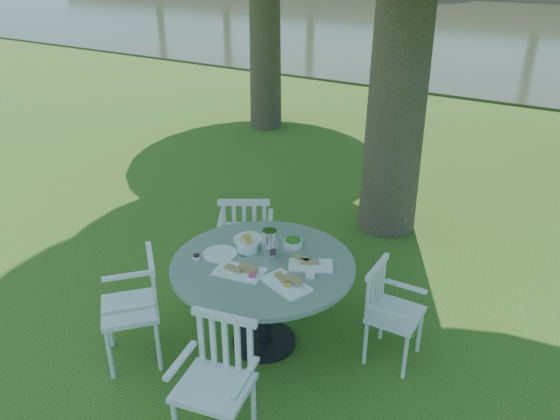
# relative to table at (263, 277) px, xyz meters

# --- Properties ---
(ground) EXTENTS (140.00, 140.00, 0.00)m
(ground) POSITION_rel_table_xyz_m (-0.39, 0.68, -0.69)
(ground) COLOR #21430E
(ground) RESTS_ON ground
(table) EXTENTS (1.52, 1.52, 0.83)m
(table) POSITION_rel_table_xyz_m (0.00, 0.00, 0.00)
(table) COLOR black
(table) RESTS_ON ground
(chair_ne) EXTENTS (0.42, 0.44, 0.86)m
(chair_ne) POSITION_rel_table_xyz_m (0.94, 0.42, -0.18)
(chair_ne) COLOR silver
(chair_ne) RESTS_ON ground
(chair_nw) EXTENTS (0.67, 0.66, 0.99)m
(chair_nw) POSITION_rel_table_xyz_m (-0.70, 0.73, -0.10)
(chair_nw) COLOR silver
(chair_nw) RESTS_ON ground
(chair_sw) EXTENTS (0.66, 0.66, 0.96)m
(chair_sw) POSITION_rel_table_xyz_m (-0.76, -0.66, -0.12)
(chair_sw) COLOR silver
(chair_sw) RESTS_ON ground
(chair_se) EXTENTS (0.56, 0.54, 0.94)m
(chair_se) POSITION_rel_table_xyz_m (0.29, -0.97, -0.13)
(chair_se) COLOR silver
(chair_se) RESTS_ON ground
(tableware) EXTENTS (1.09, 0.83, 0.24)m
(tableware) POSITION_rel_table_xyz_m (-0.03, 0.06, 0.19)
(tableware) COLOR white
(tableware) RESTS_ON table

